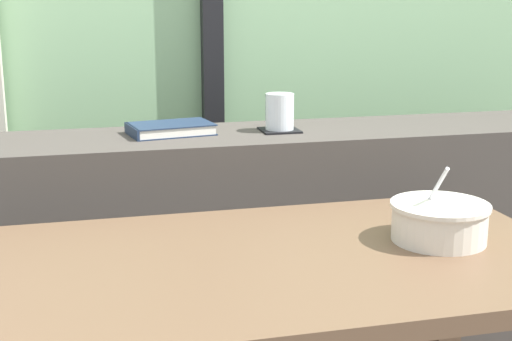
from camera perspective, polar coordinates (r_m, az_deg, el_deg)
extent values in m
cube|color=#423D38|center=(2.01, -2.41, -8.62)|extent=(2.80, 0.34, 0.82)
cube|color=brown|center=(1.33, 0.87, -7.59)|extent=(1.15, 0.62, 0.03)
cube|color=black|center=(1.92, 1.88, 3.21)|extent=(0.10, 0.10, 0.00)
cylinder|color=white|center=(1.92, 1.89, 4.70)|extent=(0.08, 0.08, 0.10)
cylinder|color=#BC3D51|center=(1.92, 1.89, 4.21)|extent=(0.07, 0.07, 0.06)
cube|color=#1E2D47|center=(1.90, -6.73, 2.94)|extent=(0.23, 0.17, 0.00)
cube|color=silver|center=(1.89, -6.74, 3.31)|extent=(0.22, 0.16, 0.02)
cube|color=#1E2D47|center=(1.89, -6.75, 3.69)|extent=(0.23, 0.17, 0.00)
cube|color=#1E2D47|center=(1.87, -9.83, 3.06)|extent=(0.03, 0.13, 0.03)
cylinder|color=silver|center=(1.45, 14.33, -3.98)|extent=(0.18, 0.18, 0.08)
cylinder|color=silver|center=(1.44, 14.41, -2.69)|extent=(0.19, 0.19, 0.01)
cylinder|color=#B27038|center=(1.45, 14.30, -4.45)|extent=(0.16, 0.16, 0.04)
cylinder|color=silver|center=(1.46, 13.76, -1.97)|extent=(0.01, 0.11, 0.14)
ellipsoid|color=silver|center=(1.49, 13.31, -3.44)|extent=(0.03, 0.05, 0.01)
cube|color=silver|center=(1.70, 14.87, -2.67)|extent=(0.09, 0.16, 0.01)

